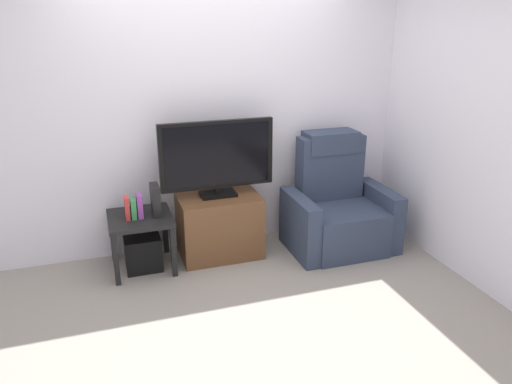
{
  "coord_description": "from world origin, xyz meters",
  "views": [
    {
      "loc": [
        -1.02,
        -3.27,
        2.15
      ],
      "look_at": [
        0.23,
        0.5,
        0.7
      ],
      "focal_mm": 34.86,
      "sensor_mm": 36.0,
      "label": 1
    }
  ],
  "objects_px": {
    "tv_stand": "(219,225)",
    "recliner_armchair": "(337,209)",
    "side_table": "(141,225)",
    "book_leftmost": "(127,208)",
    "game_console": "(156,200)",
    "television": "(217,157)",
    "subwoofer_box": "(143,252)",
    "book_middle": "(133,209)",
    "book_rightmost": "(140,206)"
  },
  "relations": [
    {
      "from": "side_table",
      "to": "book_leftmost",
      "type": "distance_m",
      "value": 0.21
    },
    {
      "from": "side_table",
      "to": "game_console",
      "type": "xyz_separation_m",
      "value": [
        0.15,
        0.01,
        0.21
      ]
    },
    {
      "from": "television",
      "to": "book_rightmost",
      "type": "xyz_separation_m",
      "value": [
        -0.71,
        -0.08,
        -0.35
      ]
    },
    {
      "from": "book_middle",
      "to": "game_console",
      "type": "height_order",
      "value": "game_console"
    },
    {
      "from": "tv_stand",
      "to": "subwoofer_box",
      "type": "xyz_separation_m",
      "value": [
        -0.71,
        -0.04,
        -0.14
      ]
    },
    {
      "from": "television",
      "to": "subwoofer_box",
      "type": "relative_size",
      "value": 3.33
    },
    {
      "from": "television",
      "to": "tv_stand",
      "type": "bearing_deg",
      "value": -90.0
    },
    {
      "from": "tv_stand",
      "to": "book_rightmost",
      "type": "height_order",
      "value": "book_rightmost"
    },
    {
      "from": "recliner_armchair",
      "to": "subwoofer_box",
      "type": "distance_m",
      "value": 1.85
    },
    {
      "from": "book_leftmost",
      "to": "recliner_armchair",
      "type": "bearing_deg",
      "value": -2.9
    },
    {
      "from": "recliner_armchair",
      "to": "side_table",
      "type": "bearing_deg",
      "value": 165.06
    },
    {
      "from": "television",
      "to": "side_table",
      "type": "bearing_deg",
      "value": -175.2
    },
    {
      "from": "book_middle",
      "to": "game_console",
      "type": "relative_size",
      "value": 0.65
    },
    {
      "from": "television",
      "to": "game_console",
      "type": "xyz_separation_m",
      "value": [
        -0.57,
        -0.05,
        -0.32
      ]
    },
    {
      "from": "subwoofer_box",
      "to": "book_middle",
      "type": "height_order",
      "value": "book_middle"
    },
    {
      "from": "television",
      "to": "subwoofer_box",
      "type": "bearing_deg",
      "value": -175.2
    },
    {
      "from": "recliner_armchair",
      "to": "book_middle",
      "type": "distance_m",
      "value": 1.9
    },
    {
      "from": "television",
      "to": "subwoofer_box",
      "type": "distance_m",
      "value": 1.06
    },
    {
      "from": "subwoofer_box",
      "to": "book_rightmost",
      "type": "relative_size",
      "value": 1.5
    },
    {
      "from": "television",
      "to": "recliner_armchair",
      "type": "xyz_separation_m",
      "value": [
        1.12,
        -0.18,
        -0.57
      ]
    },
    {
      "from": "book_middle",
      "to": "game_console",
      "type": "bearing_deg",
      "value": 8.78
    },
    {
      "from": "television",
      "to": "book_middle",
      "type": "distance_m",
      "value": 0.85
    },
    {
      "from": "book_leftmost",
      "to": "game_console",
      "type": "height_order",
      "value": "game_console"
    },
    {
      "from": "television",
      "to": "game_console",
      "type": "distance_m",
      "value": 0.65
    },
    {
      "from": "recliner_armchair",
      "to": "game_console",
      "type": "height_order",
      "value": "recliner_armchair"
    },
    {
      "from": "book_leftmost",
      "to": "book_middle",
      "type": "bearing_deg",
      "value": 0.0
    },
    {
      "from": "book_leftmost",
      "to": "game_console",
      "type": "relative_size",
      "value": 0.74
    },
    {
      "from": "television",
      "to": "book_rightmost",
      "type": "bearing_deg",
      "value": -173.56
    },
    {
      "from": "side_table",
      "to": "book_rightmost",
      "type": "bearing_deg",
      "value": -75.42
    },
    {
      "from": "tv_stand",
      "to": "game_console",
      "type": "height_order",
      "value": "game_console"
    },
    {
      "from": "book_rightmost",
      "to": "subwoofer_box",
      "type": "bearing_deg",
      "value": 104.58
    },
    {
      "from": "tv_stand",
      "to": "book_leftmost",
      "type": "bearing_deg",
      "value": -175.71
    },
    {
      "from": "recliner_armchair",
      "to": "book_leftmost",
      "type": "relative_size",
      "value": 5.5
    },
    {
      "from": "book_leftmost",
      "to": "book_middle",
      "type": "xyz_separation_m",
      "value": [
        0.05,
        0.0,
        -0.01
      ]
    },
    {
      "from": "side_table",
      "to": "game_console",
      "type": "bearing_deg",
      "value": 3.95
    },
    {
      "from": "subwoofer_box",
      "to": "book_middle",
      "type": "bearing_deg",
      "value": -157.88
    },
    {
      "from": "book_rightmost",
      "to": "game_console",
      "type": "relative_size",
      "value": 0.78
    },
    {
      "from": "television",
      "to": "side_table",
      "type": "height_order",
      "value": "television"
    },
    {
      "from": "book_middle",
      "to": "tv_stand",
      "type": "bearing_deg",
      "value": 4.57
    },
    {
      "from": "game_console",
      "to": "side_table",
      "type": "bearing_deg",
      "value": -176.05
    },
    {
      "from": "recliner_armchair",
      "to": "book_rightmost",
      "type": "height_order",
      "value": "recliner_armchair"
    },
    {
      "from": "recliner_armchair",
      "to": "book_middle",
      "type": "bearing_deg",
      "value": 165.76
    },
    {
      "from": "book_rightmost",
      "to": "recliner_armchair",
      "type": "bearing_deg",
      "value": -3.07
    },
    {
      "from": "television",
      "to": "book_rightmost",
      "type": "relative_size",
      "value": 4.98
    },
    {
      "from": "television",
      "to": "game_console",
      "type": "relative_size",
      "value": 3.88
    },
    {
      "from": "recliner_armchair",
      "to": "side_table",
      "type": "xyz_separation_m",
      "value": [
        -1.84,
        0.12,
        0.04
      ]
    },
    {
      "from": "book_leftmost",
      "to": "subwoofer_box",
      "type": "bearing_deg",
      "value": 11.31
    },
    {
      "from": "tv_stand",
      "to": "recliner_armchair",
      "type": "distance_m",
      "value": 1.14
    },
    {
      "from": "tv_stand",
      "to": "recliner_armchair",
      "type": "height_order",
      "value": "recliner_armchair"
    },
    {
      "from": "television",
      "to": "recliner_armchair",
      "type": "distance_m",
      "value": 1.27
    }
  ]
}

